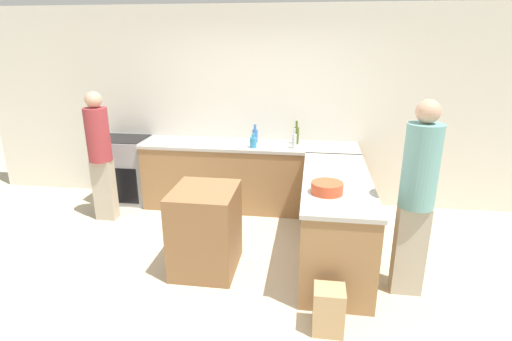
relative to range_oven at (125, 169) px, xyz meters
The scene contains 14 objects.
ground_plane 2.53m from the range_oven, 43.12° to the right, with size 14.00×14.00×0.00m, color beige.
wall_back 2.05m from the range_oven, 10.20° to the left, with size 8.00×0.06×2.70m.
counter_back 1.82m from the range_oven, ahead, with size 2.91×0.66×0.92m.
counter_peninsula 3.19m from the range_oven, 23.42° to the right, with size 0.69×1.90×0.92m.
range_oven is the anchor object (origin of this frame).
island_table 2.31m from the range_oven, 45.07° to the right, with size 0.62×0.70×0.87m.
mixing_bowl 3.32m from the range_oven, 31.01° to the right, with size 0.29×0.29×0.10m.
dish_soap_bottle 1.99m from the range_oven, ahead, with size 0.09×0.09×0.18m.
olive_oil_bottle 2.52m from the range_oven, ahead, with size 0.07×0.07×0.31m.
water_bottle_blue 1.97m from the range_oven, ahead, with size 0.07×0.07×0.24m.
vinegar_bottle_clear 2.50m from the range_oven, ahead, with size 0.06×0.06×0.26m.
person_by_range 0.81m from the range_oven, 87.70° to the right, with size 0.29×0.29×1.67m.
person_at_peninsula 4.03m from the range_oven, 26.22° to the right, with size 0.30×0.30×1.80m.
paper_bag 3.75m from the range_oven, 40.32° to the right, with size 0.25×0.22×0.39m.
Camera 1 is at (0.84, -3.46, 2.27)m, focal length 28.00 mm.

